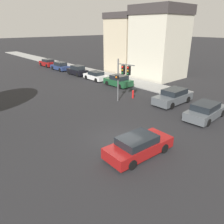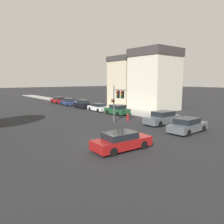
{
  "view_description": "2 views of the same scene",
  "coord_description": "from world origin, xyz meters",
  "px_view_note": "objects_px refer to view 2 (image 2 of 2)",
  "views": [
    {
      "loc": [
        -9.53,
        -9.94,
        7.59
      ],
      "look_at": [
        1.4,
        2.37,
        1.07
      ],
      "focal_mm": 35.0,
      "sensor_mm": 36.0,
      "label": 1
    },
    {
      "loc": [
        -10.75,
        -14.0,
        5.1
      ],
      "look_at": [
        3.23,
        3.5,
        1.85
      ],
      "focal_mm": 35.0,
      "sensor_mm": 36.0,
      "label": 2
    }
  ],
  "objects_px": {
    "parked_car_2": "(83,104)",
    "parked_car_4": "(58,100)",
    "parked_car_1": "(98,107)",
    "crossing_car_1": "(162,118)",
    "parked_car_3": "(68,102)",
    "parked_car_0": "(117,110)",
    "traffic_signal": "(118,97)",
    "crossing_car_2": "(121,141)",
    "crossing_car_0": "(187,125)",
    "fire_hydrant": "(128,117)"
  },
  "relations": [
    {
      "from": "parked_car_2",
      "to": "parked_car_3",
      "type": "relative_size",
      "value": 0.93
    },
    {
      "from": "crossing_car_0",
      "to": "parked_car_1",
      "type": "xyz_separation_m",
      "value": [
        1.81,
        17.99,
        -0.07
      ]
    },
    {
      "from": "crossing_car_2",
      "to": "parked_car_1",
      "type": "distance_m",
      "value": 20.88
    },
    {
      "from": "parked_car_3",
      "to": "parked_car_2",
      "type": "bearing_deg",
      "value": 178.48
    },
    {
      "from": "crossing_car_2",
      "to": "parked_car_2",
      "type": "height_order",
      "value": "parked_car_2"
    },
    {
      "from": "traffic_signal",
      "to": "parked_car_2",
      "type": "height_order",
      "value": "traffic_signal"
    },
    {
      "from": "crossing_car_1",
      "to": "parked_car_4",
      "type": "relative_size",
      "value": 1.19
    },
    {
      "from": "crossing_car_0",
      "to": "crossing_car_2",
      "type": "distance_m",
      "value": 8.72
    },
    {
      "from": "parked_car_0",
      "to": "traffic_signal",
      "type": "bearing_deg",
      "value": 139.37
    },
    {
      "from": "parked_car_0",
      "to": "parked_car_3",
      "type": "bearing_deg",
      "value": -0.23
    },
    {
      "from": "traffic_signal",
      "to": "parked_car_1",
      "type": "height_order",
      "value": "traffic_signal"
    },
    {
      "from": "crossing_car_2",
      "to": "parked_car_0",
      "type": "distance_m",
      "value": 17.0
    },
    {
      "from": "parked_car_1",
      "to": "parked_car_4",
      "type": "relative_size",
      "value": 1.01
    },
    {
      "from": "crossing_car_2",
      "to": "parked_car_3",
      "type": "height_order",
      "value": "parked_car_3"
    },
    {
      "from": "crossing_car_0",
      "to": "crossing_car_2",
      "type": "bearing_deg",
      "value": 177.91
    },
    {
      "from": "parked_car_0",
      "to": "parked_car_1",
      "type": "relative_size",
      "value": 0.99
    },
    {
      "from": "traffic_signal",
      "to": "parked_car_3",
      "type": "xyz_separation_m",
      "value": [
        4.14,
        20.6,
        -2.42
      ]
    },
    {
      "from": "crossing_car_1",
      "to": "parked_car_3",
      "type": "height_order",
      "value": "crossing_car_1"
    },
    {
      "from": "crossing_car_0",
      "to": "parked_car_2",
      "type": "distance_m",
      "value": 22.84
    },
    {
      "from": "parked_car_1",
      "to": "fire_hydrant",
      "type": "bearing_deg",
      "value": 167.3
    },
    {
      "from": "crossing_car_1",
      "to": "parked_car_0",
      "type": "xyz_separation_m",
      "value": [
        0.66,
        9.02,
        -0.04
      ]
    },
    {
      "from": "crossing_car_1",
      "to": "crossing_car_2",
      "type": "relative_size",
      "value": 1.02
    },
    {
      "from": "parked_car_2",
      "to": "parked_car_4",
      "type": "relative_size",
      "value": 0.99
    },
    {
      "from": "parked_car_0",
      "to": "parked_car_4",
      "type": "xyz_separation_m",
      "value": [
        -0.06,
        20.49,
        0.01
      ]
    },
    {
      "from": "crossing_car_0",
      "to": "parked_car_0",
      "type": "xyz_separation_m",
      "value": [
        1.96,
        13.17,
        0.01
      ]
    },
    {
      "from": "traffic_signal",
      "to": "crossing_car_2",
      "type": "height_order",
      "value": "traffic_signal"
    },
    {
      "from": "crossing_car_0",
      "to": "fire_hydrant",
      "type": "bearing_deg",
      "value": 91.13
    },
    {
      "from": "traffic_signal",
      "to": "parked_car_3",
      "type": "distance_m",
      "value": 21.15
    },
    {
      "from": "parked_car_3",
      "to": "fire_hydrant",
      "type": "distance_m",
      "value": 20.45
    },
    {
      "from": "crossing_car_0",
      "to": "fire_hydrant",
      "type": "xyz_separation_m",
      "value": [
        -0.5,
        8.16,
        -0.19
      ]
    },
    {
      "from": "traffic_signal",
      "to": "parked_car_0",
      "type": "bearing_deg",
      "value": -141.36
    },
    {
      "from": "traffic_signal",
      "to": "parked_car_4",
      "type": "distance_m",
      "value": 26.24
    },
    {
      "from": "crossing_car_0",
      "to": "crossing_car_2",
      "type": "relative_size",
      "value": 1.01
    },
    {
      "from": "traffic_signal",
      "to": "parked_car_1",
      "type": "distance_m",
      "value": 11.23
    },
    {
      "from": "parked_car_3",
      "to": "fire_hydrant",
      "type": "xyz_separation_m",
      "value": [
        -2.24,
        -20.33,
        -0.2
      ]
    },
    {
      "from": "traffic_signal",
      "to": "crossing_car_0",
      "type": "bearing_deg",
      "value": 95.13
    },
    {
      "from": "crossing_car_1",
      "to": "parked_car_1",
      "type": "xyz_separation_m",
      "value": [
        0.5,
        13.84,
        -0.11
      ]
    },
    {
      "from": "crossing_car_1",
      "to": "crossing_car_2",
      "type": "distance_m",
      "value": 10.87
    },
    {
      "from": "parked_car_1",
      "to": "parked_car_2",
      "type": "bearing_deg",
      "value": 1.44
    },
    {
      "from": "crossing_car_2",
      "to": "crossing_car_1",
      "type": "bearing_deg",
      "value": 25.86
    },
    {
      "from": "crossing_car_0",
      "to": "parked_car_4",
      "type": "relative_size",
      "value": 1.17
    },
    {
      "from": "crossing_car_1",
      "to": "fire_hydrant",
      "type": "bearing_deg",
      "value": -65.68
    },
    {
      "from": "parked_car_0",
      "to": "parked_car_2",
      "type": "height_order",
      "value": "parked_car_2"
    },
    {
      "from": "crossing_car_2",
      "to": "parked_car_4",
      "type": "bearing_deg",
      "value": 75.65
    },
    {
      "from": "parked_car_1",
      "to": "parked_car_4",
      "type": "xyz_separation_m",
      "value": [
        0.09,
        15.67,
        0.08
      ]
    },
    {
      "from": "parked_car_1",
      "to": "parked_car_3",
      "type": "bearing_deg",
      "value": 0.92
    },
    {
      "from": "crossing_car_0",
      "to": "parked_car_2",
      "type": "xyz_separation_m",
      "value": [
        1.73,
        22.78,
        0.04
      ]
    },
    {
      "from": "parked_car_2",
      "to": "parked_car_3",
      "type": "distance_m",
      "value": 5.71
    },
    {
      "from": "traffic_signal",
      "to": "fire_hydrant",
      "type": "distance_m",
      "value": 3.25
    },
    {
      "from": "crossing_car_1",
      "to": "crossing_car_2",
      "type": "xyz_separation_m",
      "value": [
        -10.02,
        -4.2,
        -0.09
      ]
    }
  ]
}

